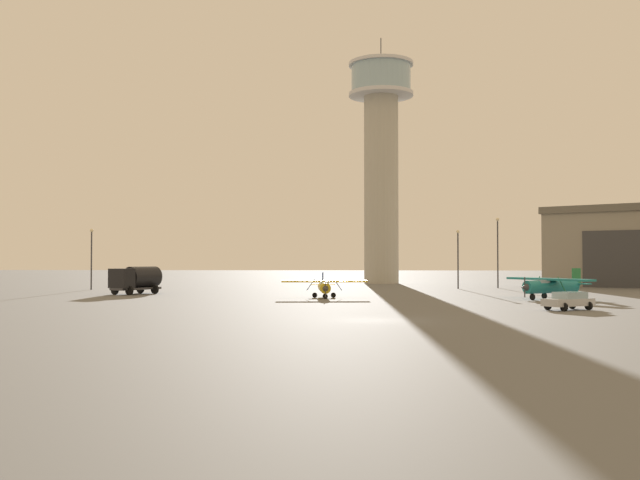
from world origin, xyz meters
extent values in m
plane|color=#60605E|center=(0.00, 0.00, 0.00)|extent=(400.00, 400.00, 0.00)
cylinder|color=#B2AD9E|center=(1.79, 69.11, 14.96)|extent=(5.46, 5.46, 29.92)
cylinder|color=silver|center=(1.79, 69.11, 30.22)|extent=(10.31, 10.31, 0.60)
cylinder|color=#99B7C6|center=(1.79, 69.11, 32.69)|extent=(9.48, 9.48, 4.34)
cylinder|color=silver|center=(1.79, 69.11, 35.11)|extent=(10.31, 10.31, 0.50)
cylinder|color=#38383D|center=(1.79, 69.11, 37.36)|extent=(0.16, 0.16, 4.00)
cube|color=#38383A|center=(35.18, 51.85, 3.87)|extent=(11.87, 8.13, 7.74)
cylinder|color=teal|center=(17.16, 24.54, 1.22)|extent=(5.98, 4.32, 1.24)
cone|color=#38383D|center=(14.29, 22.78, 1.22)|extent=(1.22, 1.21, 0.87)
cube|color=#38383D|center=(14.29, 22.78, 1.22)|extent=(0.10, 0.12, 1.90)
cube|color=teal|center=(16.90, 24.38, 1.94)|extent=(6.51, 9.32, 0.20)
cylinder|color=#287A42|center=(16.06, 25.75, 1.53)|extent=(0.58, 0.88, 1.36)
cylinder|color=#287A42|center=(17.74, 23.02, 1.53)|extent=(0.58, 0.88, 1.36)
cube|color=#99B7C6|center=(16.13, 23.91, 1.56)|extent=(1.46, 1.42, 0.70)
cone|color=teal|center=(20.03, 26.29, 1.32)|extent=(1.68, 1.53, 0.93)
cube|color=#287A42|center=(20.03, 26.29, 2.12)|extent=(1.00, 0.68, 1.70)
cube|color=teal|center=(20.03, 26.29, 1.47)|extent=(2.34, 3.03, 0.10)
cylinder|color=black|center=(15.11, 23.28, 0.30)|extent=(0.45, 0.60, 0.60)
cylinder|color=black|center=(16.75, 25.58, 0.30)|extent=(0.45, 0.60, 0.60)
cylinder|color=black|center=(17.90, 23.70, 0.30)|extent=(0.45, 0.60, 0.60)
cylinder|color=gold|center=(-4.73, 26.05, 1.04)|extent=(1.63, 5.39, 1.05)
cone|color=#38383D|center=(-4.41, 23.22, 1.04)|extent=(0.82, 0.84, 0.74)
cube|color=#38383D|center=(-4.41, 23.22, 1.04)|extent=(0.09, 0.06, 1.62)
cube|color=gold|center=(-4.70, 25.80, 1.65)|extent=(8.59, 2.21, 0.17)
cylinder|color=#2847A8|center=(-6.05, 25.65, 1.30)|extent=(0.84, 0.16, 1.15)
cylinder|color=#2847A8|center=(-3.35, 25.95, 1.30)|extent=(0.84, 0.16, 1.15)
cube|color=#99B7C6|center=(-4.62, 25.04, 1.33)|extent=(0.94, 1.02, 0.60)
cone|color=gold|center=(-5.04, 28.89, 1.12)|extent=(0.92, 1.27, 0.79)
cube|color=#2847A8|center=(-5.04, 28.89, 1.80)|extent=(0.20, 0.94, 1.45)
cube|color=gold|center=(-5.04, 28.89, 1.25)|extent=(2.62, 1.04, 0.09)
cylinder|color=black|center=(-4.50, 24.03, 0.26)|extent=(0.52, 0.20, 0.51)
cylinder|color=black|center=(-5.68, 26.12, 0.26)|extent=(0.52, 0.20, 0.51)
cylinder|color=black|center=(-3.82, 26.33, 0.26)|extent=(0.52, 0.20, 0.51)
cube|color=#38383D|center=(-25.89, 32.11, 0.62)|extent=(4.54, 5.97, 0.24)
cube|color=black|center=(-26.88, 30.32, 1.79)|extent=(2.99, 2.62, 2.10)
cube|color=#99B7C6|center=(-27.24, 29.68, 2.21)|extent=(1.92, 1.12, 1.05)
cylinder|color=black|center=(-25.43, 32.94, 1.89)|extent=(3.86, 4.44, 2.30)
cylinder|color=black|center=(-25.86, 29.82, 0.50)|extent=(1.01, 0.73, 1.00)
cylinder|color=black|center=(-27.85, 30.92, 0.50)|extent=(1.01, 0.73, 1.00)
cylinder|color=black|center=(-24.06, 33.06, 0.50)|extent=(1.01, 0.73, 1.00)
cylinder|color=black|center=(-26.05, 34.16, 0.50)|extent=(1.01, 0.73, 1.00)
cube|color=#B7BABF|center=(14.80, 10.09, 0.59)|extent=(4.31, 3.64, 0.55)
cube|color=#99B7C6|center=(14.97, 10.20, 1.12)|extent=(2.73, 2.52, 0.50)
cylinder|color=black|center=(14.12, 8.70, 0.32)|extent=(0.50, 0.63, 0.64)
cylinder|color=black|center=(13.25, 10.01, 0.32)|extent=(0.50, 0.63, 0.64)
cylinder|color=black|center=(16.34, 10.17, 0.32)|extent=(0.50, 0.63, 0.64)
cylinder|color=black|center=(15.48, 11.47, 0.32)|extent=(0.50, 0.63, 0.64)
cylinder|color=#38383D|center=(11.35, 48.81, 3.61)|extent=(0.18, 0.18, 7.22)
sphere|color=#F9E5B2|center=(11.35, 48.81, 7.44)|extent=(0.44, 0.44, 0.44)
cylinder|color=#38383D|center=(16.92, 51.42, 4.47)|extent=(0.18, 0.18, 8.94)
sphere|color=#F9E5B2|center=(16.92, 51.42, 9.16)|extent=(0.44, 0.44, 0.44)
cylinder|color=#38383D|center=(-35.22, 42.95, 3.63)|extent=(0.18, 0.18, 7.26)
sphere|color=#F9E5B2|center=(-35.22, 42.95, 7.48)|extent=(0.44, 0.44, 0.44)
camera|label=1|loc=(-0.37, -45.59, 3.87)|focal=40.34mm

